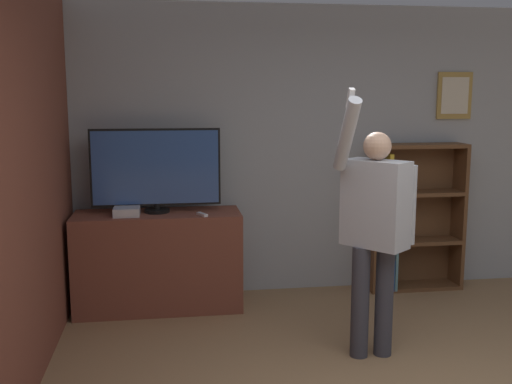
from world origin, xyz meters
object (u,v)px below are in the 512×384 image
Objects in this scene: television at (156,169)px; game_console at (127,211)px; bookshelf at (407,219)px; person at (375,223)px.

game_console is at bearing -157.61° from television.
bookshelf is at bearing 4.33° from television.
person reaches higher than television.
television is 2.44m from bookshelf.
person is at bearing -120.30° from bookshelf.
television is 2.00m from person.
television is at bearing -175.67° from bookshelf.
television reaches higher than game_console.
game_console is 2.65m from bookshelf.
person is (1.79, -1.15, 0.09)m from game_console.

